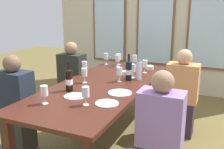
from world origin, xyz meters
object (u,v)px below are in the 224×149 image
object	(u,v)px
wine_glass_4	(145,64)
seated_person_0	(72,80)
wine_glass_10	(84,66)
water_bottle	(139,70)
wine_glass_1	(117,59)
wine_glass_9	(86,92)
tasting_bowl_1	(150,67)
seated_person_3	(160,136)
tasting_bowl_0	(127,73)
wine_bottle_0	(69,80)
wine_glass_5	(133,69)
seated_person_2	(16,107)
white_plate_0	(120,93)
wine_glass_6	(84,73)
wine_glass_7	(44,91)
seated_person_1	(182,95)
wine_glass_2	(119,57)
wine_glass_0	(106,57)
wine_glass_8	(119,72)
white_plate_1	(75,96)
white_plate_2	(107,103)
wine_glass_3	(135,59)
wine_bottle_1	(129,70)
dining_table	(103,89)

from	to	relation	value
wine_glass_4	seated_person_0	distance (m)	1.15
wine_glass_10	water_bottle	bearing A→B (deg)	3.90
wine_glass_1	wine_glass_9	world-z (taller)	same
tasting_bowl_1	seated_person_3	world-z (taller)	seated_person_3
tasting_bowl_0	water_bottle	world-z (taller)	water_bottle
wine_bottle_0	seated_person_3	size ratio (longest dim) A/B	0.29
wine_glass_5	wine_glass_10	size ratio (longest dim) A/B	1.00
seated_person_2	tasting_bowl_1	bearing A→B (deg)	52.94
white_plate_0	wine_glass_10	xyz separation A→B (m)	(-0.72, 0.53, 0.11)
wine_glass_6	wine_glass_7	bearing A→B (deg)	-89.69
wine_glass_1	seated_person_1	bearing A→B (deg)	-17.04
wine_glass_2	seated_person_3	xyz separation A→B (m)	(1.03, -1.58, -0.33)
tasting_bowl_1	wine_glass_0	bearing A→B (deg)	176.69
wine_glass_8	white_plate_1	bearing A→B (deg)	-106.45
seated_person_0	wine_glass_0	bearing A→B (deg)	41.16
wine_glass_9	seated_person_0	size ratio (longest dim) A/B	0.16
seated_person_0	seated_person_1	world-z (taller)	same
white_plate_2	wine_glass_4	xyz separation A→B (m)	(-0.02, 1.25, 0.11)
white_plate_1	seated_person_3	size ratio (longest dim) A/B	0.19
wine_glass_1	wine_glass_3	distance (m)	0.26
tasting_bowl_1	white_plate_1	bearing A→B (deg)	-104.03
wine_bottle_1	wine_glass_7	bearing A→B (deg)	-111.94
tasting_bowl_0	seated_person_2	distance (m)	1.41
wine_bottle_1	wine_glass_2	distance (m)	0.86
wine_glass_6	white_plate_1	bearing A→B (deg)	-71.64
wine_glass_3	seated_person_2	distance (m)	1.79
wine_glass_0	tasting_bowl_0	bearing A→B (deg)	-41.72
seated_person_1	white_plate_1	bearing A→B (deg)	-128.67
water_bottle	seated_person_1	xyz separation A→B (m)	(0.50, 0.24, -0.33)
wine_glass_6	seated_person_0	world-z (taller)	seated_person_0
white_plate_2	wine_glass_6	distance (m)	0.74
dining_table	tasting_bowl_0	bearing A→B (deg)	76.83
wine_glass_2	wine_glass_6	world-z (taller)	same
white_plate_0	tasting_bowl_0	size ratio (longest dim) A/B	1.85
wine_glass_8	wine_glass_10	xyz separation A→B (m)	(-0.55, 0.13, -0.00)
seated_person_3	wine_glass_8	bearing A→B (deg)	132.70
white_plate_2	wine_glass_8	bearing A→B (deg)	103.44
wine_bottle_1	tasting_bowl_1	distance (m)	0.66
white_plate_2	wine_glass_10	size ratio (longest dim) A/B	1.26
seated_person_3	wine_glass_1	bearing A→B (deg)	124.52
white_plate_1	white_plate_2	bearing A→B (deg)	-7.57
dining_table	wine_glass_3	distance (m)	1.02
white_plate_2	wine_glass_1	xyz separation A→B (m)	(-0.50, 1.45, 0.11)
wine_glass_2	wine_glass_5	xyz separation A→B (m)	(0.44, -0.62, -0.00)
tasting_bowl_0	wine_glass_3	size ratio (longest dim) A/B	0.77
seated_person_0	wine_glass_7	bearing A→B (deg)	-66.73
wine_glass_9	seated_person_1	bearing A→B (deg)	61.87
seated_person_2	white_plate_2	bearing A→B (deg)	-0.68
dining_table	seated_person_2	xyz separation A→B (m)	(-0.81, -0.54, -0.15)
wine_bottle_1	wine_glass_0	xyz separation A→B (m)	(-0.63, 0.69, -0.00)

